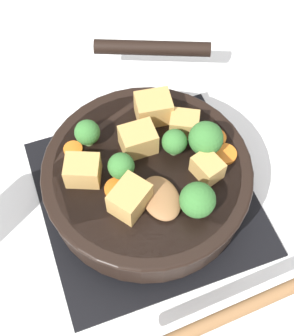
# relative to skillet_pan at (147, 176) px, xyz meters

# --- Properties ---
(ground_plane) EXTENTS (2.40, 2.40, 0.00)m
(ground_plane) POSITION_rel_skillet_pan_xyz_m (0.00, 0.00, -0.06)
(ground_plane) COLOR white
(front_burner_grate) EXTENTS (0.31, 0.31, 0.03)m
(front_burner_grate) POSITION_rel_skillet_pan_xyz_m (0.00, 0.00, -0.05)
(front_burner_grate) COLOR black
(front_burner_grate) RESTS_ON ground_plane
(skillet_pan) EXTENTS (0.33, 0.41, 0.06)m
(skillet_pan) POSITION_rel_skillet_pan_xyz_m (0.00, 0.00, 0.00)
(skillet_pan) COLOR black
(skillet_pan) RESTS_ON front_burner_grate
(wooden_spoon) EXTENTS (0.26, 0.21, 0.02)m
(wooden_spoon) POSITION_rel_skillet_pan_xyz_m (-0.01, 0.15, 0.03)
(wooden_spoon) COLOR olive
(wooden_spoon) RESTS_ON skillet_pan
(tofu_cube_center_large) EXTENTS (0.06, 0.05, 0.04)m
(tofu_cube_center_large) POSITION_rel_skillet_pan_xyz_m (0.09, -0.01, 0.04)
(tofu_cube_center_large) COLOR tan
(tofu_cube_center_large) RESTS_ON skillet_pan
(tofu_cube_near_handle) EXTENTS (0.06, 0.06, 0.04)m
(tofu_cube_near_handle) POSITION_rel_skillet_pan_xyz_m (0.04, 0.05, 0.05)
(tofu_cube_near_handle) COLOR tan
(tofu_cube_near_handle) RESTS_ON skillet_pan
(tofu_cube_east_chunk) EXTENTS (0.04, 0.05, 0.03)m
(tofu_cube_east_chunk) POSITION_rel_skillet_pan_xyz_m (-0.07, 0.04, 0.04)
(tofu_cube_east_chunk) COLOR tan
(tofu_cube_east_chunk) RESTS_ON skillet_pan
(tofu_cube_west_chunk) EXTENTS (0.05, 0.04, 0.04)m
(tofu_cube_west_chunk) POSITION_rel_skillet_pan_xyz_m (0.00, -0.03, 0.05)
(tofu_cube_west_chunk) COLOR tan
(tofu_cube_west_chunk) RESTS_ON skillet_pan
(tofu_cube_back_piece) EXTENTS (0.05, 0.05, 0.04)m
(tofu_cube_back_piece) POSITION_rel_skillet_pan_xyz_m (-0.04, -0.08, 0.05)
(tofu_cube_back_piece) COLOR tan
(tofu_cube_back_piece) RESTS_ON skillet_pan
(tofu_cube_front_piece) EXTENTS (0.05, 0.05, 0.03)m
(tofu_cube_front_piece) POSITION_rel_skillet_pan_xyz_m (-0.07, -0.04, 0.04)
(tofu_cube_front_piece) COLOR tan
(tofu_cube_front_piece) RESTS_ON skillet_pan
(broccoli_floret_near_spoon) EXTENTS (0.04, 0.04, 0.04)m
(broccoli_floret_near_spoon) POSITION_rel_skillet_pan_xyz_m (0.06, -0.06, 0.05)
(broccoli_floret_near_spoon) COLOR #709956
(broccoli_floret_near_spoon) RESTS_ON skillet_pan
(broccoli_floret_center_top) EXTENTS (0.03, 0.03, 0.04)m
(broccoli_floret_center_top) POSITION_rel_skillet_pan_xyz_m (-0.04, -0.01, 0.05)
(broccoli_floret_center_top) COLOR #709956
(broccoli_floret_center_top) RESTS_ON skillet_pan
(broccoli_floret_east_rim) EXTENTS (0.05, 0.05, 0.05)m
(broccoli_floret_east_rim) POSITION_rel_skillet_pan_xyz_m (-0.08, -0.00, 0.06)
(broccoli_floret_east_rim) COLOR #709956
(broccoli_floret_east_rim) RESTS_ON skillet_pan
(broccoli_floret_west_rim) EXTENTS (0.04, 0.04, 0.04)m
(broccoli_floret_west_rim) POSITION_rel_skillet_pan_xyz_m (0.04, 0.00, 0.05)
(broccoli_floret_west_rim) COLOR #709956
(broccoli_floret_west_rim) RESTS_ON skillet_pan
(broccoli_floret_north_edge) EXTENTS (0.05, 0.05, 0.05)m
(broccoli_floret_north_edge) POSITION_rel_skillet_pan_xyz_m (-0.04, 0.08, 0.06)
(broccoli_floret_north_edge) COLOR #709956
(broccoli_floret_north_edge) RESTS_ON skillet_pan
(carrot_slice_orange_thin) EXTENTS (0.03, 0.03, 0.01)m
(carrot_slice_orange_thin) POSITION_rel_skillet_pan_xyz_m (-0.11, 0.02, 0.03)
(carrot_slice_orange_thin) COLOR orange
(carrot_slice_orange_thin) RESTS_ON skillet_pan
(carrot_slice_near_center) EXTENTS (0.03, 0.03, 0.01)m
(carrot_slice_near_center) POSITION_rel_skillet_pan_xyz_m (0.09, -0.06, 0.03)
(carrot_slice_near_center) COLOR orange
(carrot_slice_near_center) RESTS_ON skillet_pan
(carrot_slice_edge_slice) EXTENTS (0.03, 0.03, 0.01)m
(carrot_slice_edge_slice) POSITION_rel_skillet_pan_xyz_m (-0.11, -0.01, 0.03)
(carrot_slice_edge_slice) COLOR orange
(carrot_slice_edge_slice) RESTS_ON skillet_pan
(carrot_slice_under_broccoli) EXTENTS (0.03, 0.03, 0.01)m
(carrot_slice_under_broccoli) POSITION_rel_skillet_pan_xyz_m (0.05, 0.02, 0.03)
(carrot_slice_under_broccoli) COLOR orange
(carrot_slice_under_broccoli) RESTS_ON skillet_pan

